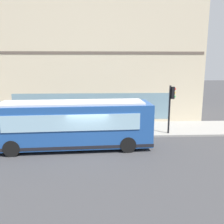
{
  "coord_description": "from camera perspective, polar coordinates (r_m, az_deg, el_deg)",
  "views": [
    {
      "loc": [
        -14.75,
        -0.78,
        5.53
      ],
      "look_at": [
        2.43,
        -1.57,
        2.01
      ],
      "focal_mm": 39.09,
      "sensor_mm": 36.0,
      "label": 1
    }
  ],
  "objects": [
    {
      "name": "pedestrian_walking_along_curb",
      "position": [
        20.1,
        5.69,
        -1.34
      ],
      "size": [
        0.32,
        0.32,
        1.59
      ],
      "color": "#B23338",
      "rests_on": "sidewalk_curb"
    },
    {
      "name": "traffic_light_near_corner",
      "position": [
        18.9,
        13.73,
        2.69
      ],
      "size": [
        0.32,
        0.49,
        3.68
      ],
      "color": "black",
      "rests_on": "sidewalk_curb"
    },
    {
      "name": "sidewalk_curb",
      "position": [
        20.27,
        -4.76,
        -4.07
      ],
      "size": [
        4.33,
        40.0,
        0.15
      ],
      "primitive_type": "cube",
      "color": "gray",
      "rests_on": "ground"
    },
    {
      "name": "ground",
      "position": [
        15.77,
        -5.38,
        -9.0
      ],
      "size": [
        120.0,
        120.0,
        0.0
      ],
      "primitive_type": "plane",
      "color": "#38383A"
    },
    {
      "name": "pedestrian_near_building_entrance",
      "position": [
        19.57,
        -8.95,
        -1.48
      ],
      "size": [
        0.32,
        0.32,
        1.74
      ],
      "color": "#3359A5",
      "rests_on": "sidewalk_curb"
    },
    {
      "name": "city_bus_nearside",
      "position": [
        15.96,
        -9.09,
        -2.99
      ],
      "size": [
        3.04,
        10.16,
        3.07
      ],
      "color": "#1E478C",
      "rests_on": "ground"
    },
    {
      "name": "pedestrian_near_hydrant",
      "position": [
        20.8,
        -22.36,
        -1.61
      ],
      "size": [
        0.32,
        0.32,
        1.66
      ],
      "color": "#8C3F8C",
      "rests_on": "sidewalk_curb"
    },
    {
      "name": "building_corner",
      "position": [
        25.93,
        -4.46,
        12.01
      ],
      "size": [
        8.54,
        20.24,
        11.5
      ],
      "color": "beige",
      "rests_on": "ground"
    },
    {
      "name": "newspaper_vending_box",
      "position": [
        20.06,
        -19.39,
        -3.31
      ],
      "size": [
        0.44,
        0.42,
        0.9
      ],
      "color": "#BF3F19",
      "rests_on": "sidewalk_curb"
    },
    {
      "name": "fire_hydrant",
      "position": [
        21.77,
        -0.12,
        -1.75
      ],
      "size": [
        0.35,
        0.35,
        0.74
      ],
      "color": "gold",
      "rests_on": "sidewalk_curb"
    }
  ]
}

